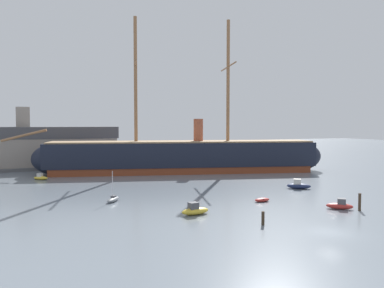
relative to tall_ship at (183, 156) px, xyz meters
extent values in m
plane|color=slate|center=(-4.51, -52.81, -3.83)|extent=(400.00, 400.00, 0.00)
cube|color=brown|center=(0.00, 0.00, -3.06)|extent=(59.41, 24.40, 1.54)
cube|color=black|center=(0.00, 0.00, 0.47)|extent=(61.89, 25.41, 5.51)
ellipsoid|color=black|center=(-27.33, 7.59, -0.30)|extent=(12.92, 10.99, 7.05)
ellipsoid|color=black|center=(27.33, -7.59, -0.30)|extent=(12.92, 10.99, 7.05)
cube|color=#9E7F5B|center=(0.00, 0.00, 3.38)|extent=(60.50, 24.37, 0.33)
cylinder|color=#936642|center=(-10.40, 2.89, 17.53)|extent=(0.77, 0.77, 28.63)
cylinder|color=#936642|center=(-10.40, 2.89, 20.97)|extent=(4.26, 14.34, 0.31)
cylinder|color=#936642|center=(10.40, -2.89, 17.53)|extent=(0.77, 0.77, 28.63)
cylinder|color=#936642|center=(10.40, -2.89, 20.97)|extent=(4.26, 14.34, 0.31)
cylinder|color=#936642|center=(-34.00, 9.44, 5.00)|extent=(9.54, 3.14, 2.93)
cylinder|color=#9E4C33|center=(3.57, -0.99, 5.97)|extent=(2.20, 2.20, 5.51)
ellipsoid|color=gold|center=(-14.49, -39.84, -3.39)|extent=(3.92, 1.96, 0.88)
cube|color=#4C4C51|center=(-14.75, -39.87, -2.68)|extent=(1.25, 1.14, 0.88)
ellipsoid|color=#B22D28|center=(4.57, -44.69, -3.42)|extent=(3.50, 3.40, 0.80)
cube|color=#4C4C51|center=(4.75, -44.85, -2.78)|extent=(1.41, 1.40, 0.80)
ellipsoid|color=#B22D28|center=(-2.22, -36.44, -3.54)|extent=(2.41, 1.07, 0.57)
cube|color=#4C4C51|center=(-2.22, -36.44, -3.33)|extent=(0.22, 0.89, 0.09)
ellipsoid|color=gray|center=(-22.26, -27.63, -3.50)|extent=(2.86, 3.46, 0.66)
cube|color=#4C4C51|center=(-22.16, -27.48, -3.12)|extent=(0.97, 1.05, 0.35)
cylinder|color=silver|center=(-22.36, -27.77, -1.29)|extent=(0.09, 0.09, 4.01)
ellipsoid|color=#1E284C|center=(10.11, -29.38, -3.35)|extent=(4.29, 3.87, 0.96)
cube|color=beige|center=(9.88, -29.21, -2.58)|extent=(1.67, 1.65, 0.96)
ellipsoid|color=gold|center=(-31.06, 0.36, -3.46)|extent=(3.26, 2.93, 0.73)
cube|color=beige|center=(-31.23, 0.49, -2.88)|extent=(1.27, 1.25, 0.73)
ellipsoid|color=#7FB2D6|center=(23.23, -0.90, -3.42)|extent=(2.03, 4.45, 0.81)
cube|color=#4C4C51|center=(23.27, -1.12, -2.96)|extent=(0.89, 1.18, 0.43)
cylinder|color=silver|center=(23.19, -0.69, -0.71)|extent=(0.11, 0.11, 4.93)
ellipsoid|color=#1E284C|center=(-3.46, 13.11, -3.61)|extent=(1.92, 1.03, 0.43)
cube|color=#4C4C51|center=(-3.46, 13.11, -3.45)|extent=(0.25, 0.69, 0.07)
cylinder|color=#382B1E|center=(-9.49, -47.51, -3.06)|extent=(0.35, 0.35, 1.53)
cylinder|color=#423323|center=(6.33, -46.42, -2.68)|extent=(0.36, 0.36, 2.29)
cube|color=#565659|center=(-31.59, 22.33, -3.43)|extent=(43.94, 12.79, 0.80)
cube|color=gray|center=(-31.59, 22.33, 0.39)|extent=(39.94, 10.66, 6.84)
cube|color=#47474C|center=(-31.59, 22.33, 5.30)|extent=(40.74, 10.87, 2.96)
cube|color=gray|center=(-34.15, 22.33, 9.26)|extent=(3.20, 3.20, 4.98)
camera|label=1|loc=(-34.19, -84.23, 7.67)|focal=36.47mm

